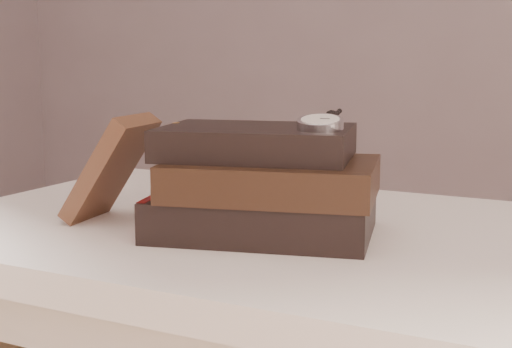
% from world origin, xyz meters
% --- Properties ---
extents(table, '(1.00, 0.60, 0.75)m').
position_xyz_m(table, '(0.00, 0.35, 0.66)').
color(table, white).
rests_on(table, ground).
extents(book_stack, '(0.31, 0.24, 0.13)m').
position_xyz_m(book_stack, '(-0.03, 0.30, 0.81)').
color(book_stack, black).
rests_on(book_stack, table).
extents(journal, '(0.12, 0.11, 0.14)m').
position_xyz_m(journal, '(-0.24, 0.27, 0.82)').
color(journal, '#3C2217').
rests_on(journal, table).
extents(pocket_watch, '(0.07, 0.16, 0.02)m').
position_xyz_m(pocket_watch, '(0.04, 0.30, 0.89)').
color(pocket_watch, silver).
rests_on(pocket_watch, book_stack).
extents(eyeglasses, '(0.14, 0.15, 0.05)m').
position_xyz_m(eyeglasses, '(-0.14, 0.36, 0.83)').
color(eyeglasses, silver).
rests_on(eyeglasses, book_stack).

